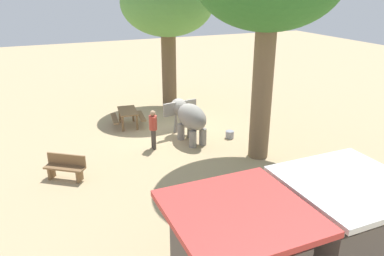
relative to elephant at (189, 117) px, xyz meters
The scene contains 8 objects.
ground_plane 1.43m from the elephant, 71.76° to the right, with size 60.00×60.00×0.00m, color tan.
elephant is the anchor object (origin of this frame).
person_handler 1.67m from the elephant, ahead, with size 0.32×0.51×1.62m.
shade_tree_secondary 6.41m from the elephant, 100.48° to the right, with size 4.70×4.30×7.06m.
wooden_bench 5.43m from the elephant, 16.32° to the left, with size 1.37×1.14×0.88m.
picnic_table_near 3.34m from the elephant, 53.78° to the right, with size 1.64×1.66×0.78m.
market_stall_white 8.80m from the elephant, 89.16° to the left, with size 2.50×2.50×2.52m.
feed_bucket 2.00m from the elephant, 163.66° to the left, with size 0.36×0.36×0.32m, color gray.
Camera 1 is at (5.47, 14.65, 6.28)m, focal length 35.24 mm.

